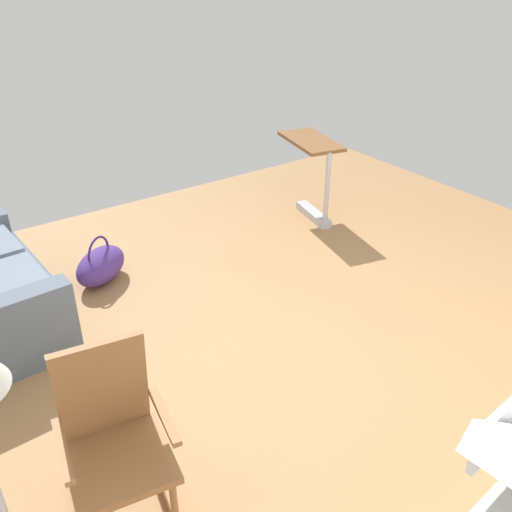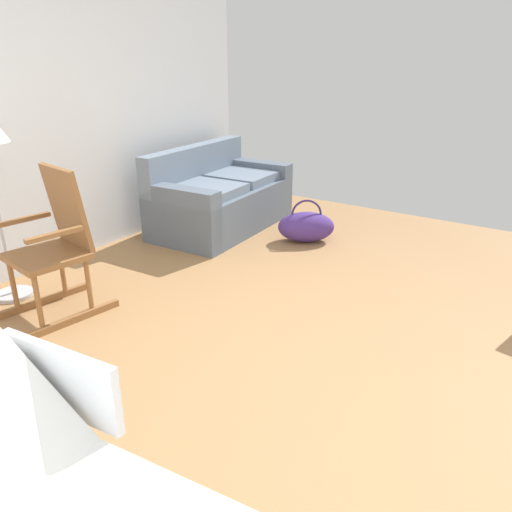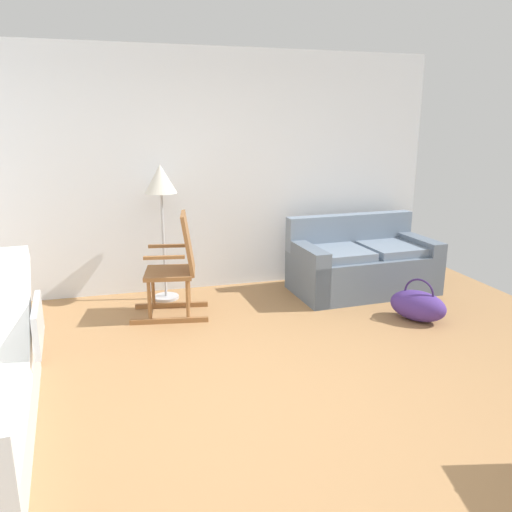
# 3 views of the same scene
# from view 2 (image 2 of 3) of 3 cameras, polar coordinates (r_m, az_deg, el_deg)

# --- Properties ---
(ground_plane) EXTENTS (6.65, 6.65, 0.00)m
(ground_plane) POSITION_cam_2_polar(r_m,az_deg,el_deg) (3.17, 5.72, -11.68)
(ground_plane) COLOR #9E7247
(back_wall) EXTENTS (5.52, 0.10, 2.70)m
(back_wall) POSITION_cam_2_polar(r_m,az_deg,el_deg) (4.54, -25.74, 14.82)
(back_wall) COLOR silver
(back_wall) RESTS_ON ground
(couch) EXTENTS (1.64, 0.93, 0.85)m
(couch) POSITION_cam_2_polar(r_m,az_deg,el_deg) (5.40, -4.11, 6.41)
(couch) COLOR slate
(couch) RESTS_ON ground
(rocking_chair) EXTENTS (0.83, 0.59, 1.05)m
(rocking_chair) POSITION_cam_2_polar(r_m,az_deg,el_deg) (3.78, -21.77, 1.06)
(rocking_chair) COLOR brown
(rocking_chair) RESTS_ON ground
(duffel_bag) EXTENTS (0.58, 0.64, 0.43)m
(duffel_bag) POSITION_cam_2_polar(r_m,az_deg,el_deg) (5.03, 5.69, 3.35)
(duffel_bag) COLOR #472D7A
(duffel_bag) RESTS_ON ground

